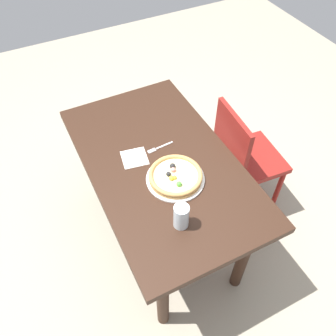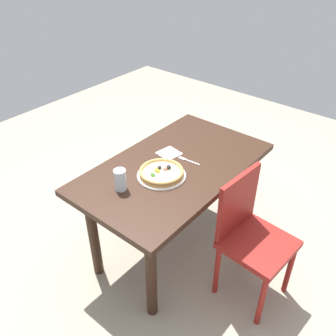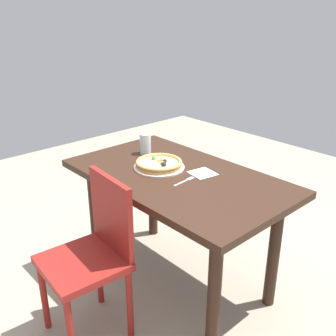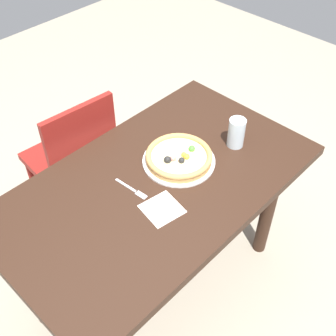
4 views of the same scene
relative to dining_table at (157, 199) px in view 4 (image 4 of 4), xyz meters
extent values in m
plane|color=#9E937F|center=(0.00, 0.00, -0.65)|extent=(6.00, 6.00, 0.00)
cube|color=#331E14|center=(0.00, 0.00, 0.09)|extent=(1.36, 0.79, 0.04)
cylinder|color=#331E14|center=(-0.55, -0.26, -0.29)|extent=(0.07, 0.07, 0.72)
cylinder|color=#331E14|center=(0.55, -0.26, -0.29)|extent=(0.07, 0.07, 0.72)
cylinder|color=#331E14|center=(-0.55, 0.26, -0.29)|extent=(0.07, 0.07, 0.72)
cylinder|color=maroon|center=(0.16, -0.86, -0.43)|extent=(0.04, 0.04, 0.43)
cylinder|color=maroon|center=(-0.18, -0.83, -0.43)|extent=(0.04, 0.04, 0.43)
cylinder|color=maroon|center=(0.18, -0.52, -0.43)|extent=(0.04, 0.04, 0.43)
cylinder|color=maroon|center=(-0.16, -0.49, -0.43)|extent=(0.04, 0.04, 0.43)
cube|color=maroon|center=(0.00, -0.67, -0.19)|extent=(0.43, 0.43, 0.04)
cube|color=maroon|center=(0.02, -0.49, 0.04)|extent=(0.38, 0.06, 0.42)
cylinder|color=white|center=(-0.15, -0.01, 0.12)|extent=(0.32, 0.32, 0.01)
cylinder|color=tan|center=(-0.15, -0.01, 0.13)|extent=(0.28, 0.28, 0.02)
cylinder|color=beige|center=(-0.15, -0.01, 0.14)|extent=(0.25, 0.25, 0.01)
torus|color=tan|center=(-0.15, -0.01, 0.15)|extent=(0.29, 0.29, 0.02)
sphere|color=#4C9E38|center=(-0.22, 0.00, 0.15)|extent=(0.03, 0.03, 0.03)
sphere|color=gold|center=(-0.17, 0.00, 0.15)|extent=(0.02, 0.02, 0.02)
sphere|color=#262626|center=(-0.09, -0.03, 0.15)|extent=(0.03, 0.03, 0.03)
sphere|color=#E58C7F|center=(-0.12, -0.02, 0.15)|extent=(0.03, 0.03, 0.03)
sphere|color=gold|center=(-0.16, 0.02, 0.15)|extent=(0.03, 0.03, 0.03)
sphere|color=#262626|center=(-0.13, 0.02, 0.15)|extent=(0.03, 0.03, 0.03)
cube|color=silver|center=(0.11, -0.07, 0.11)|extent=(0.02, 0.11, 0.00)
cube|color=silver|center=(0.10, 0.01, 0.11)|extent=(0.03, 0.05, 0.00)
cylinder|color=silver|center=(-0.41, 0.09, 0.18)|extent=(0.08, 0.08, 0.14)
cube|color=white|center=(0.09, 0.12, 0.11)|extent=(0.16, 0.16, 0.00)
camera|label=1|loc=(-1.20, 0.56, 1.58)|focal=37.75mm
camera|label=2|loc=(-1.59, -1.25, 1.48)|focal=38.80mm
camera|label=3|loc=(1.54, -1.48, 1.03)|focal=41.71mm
camera|label=4|loc=(0.87, 0.90, 1.40)|focal=46.23mm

